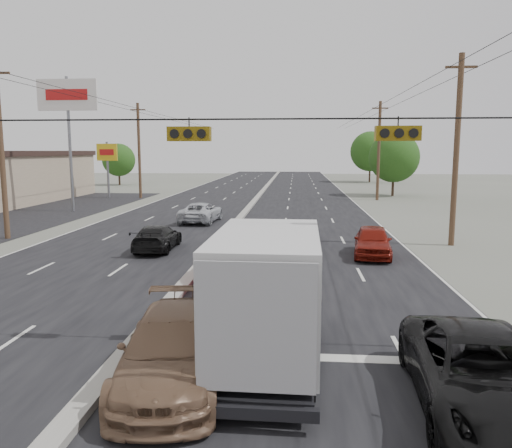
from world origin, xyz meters
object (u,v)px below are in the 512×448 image
Objects in this scene: utility_pole_right_c at (379,150)px; red_sedan at (222,269)px; queue_car_a at (237,244)px; oncoming_near at (157,238)px; utility_pole_left_c at (139,150)px; queue_car_e at (373,241)px; utility_pole_left_b at (1,150)px; queue_car_c at (284,234)px; pole_sign_billboard at (68,103)px; tan_sedan at (172,349)px; queue_car_b at (293,254)px; oncoming_far at (201,213)px; black_suv at (484,376)px; tree_left_far at (119,160)px; tree_right_far at (370,151)px; box_truck at (269,294)px; tree_right_mid at (394,157)px; pole_sign_far at (107,157)px; utility_pole_right_b at (457,150)px.

red_sedan is (-11.10, -34.19, -4.44)m from utility_pole_right_c.
queue_car_a is 4.68m from oncoming_near.
utility_pole_left_c reaches higher than oncoming_near.
utility_pole_left_b is at bearing 178.17° from queue_car_e.
utility_pole_right_c reaches higher than queue_car_c.
pole_sign_billboard reaches higher than tan_sedan.
tan_sedan reaches higher than queue_car_b.
utility_pole_right_c reaches higher than oncoming_far.
black_suv is 17.09m from queue_car_c.
tree_left_far reaches higher than queue_car_b.
queue_car_a is 0.83× the size of oncoming_far.
pole_sign_billboard is 24.39m from queue_car_c.
utility_pole_right_c is 43.67m from tan_sedan.
tree_right_far reaches higher than queue_car_a.
tree_right_far is at bearing 71.93° from tan_sedan.
box_truck is at bearing -68.53° from utility_pole_left_c.
pole_sign_billboard is 1.54× the size of tree_right_mid.
tree_right_far reaches higher than red_sedan.
tan_sedan is at bearing -71.61° from utility_pole_left_c.
pole_sign_billboard is at bearing 126.70° from queue_car_b.
queue_car_e is at bearing 31.83° from queue_car_b.
pole_sign_billboard is at bearing -82.87° from pole_sign_far.
utility_pole_right_b is 2.40× the size of queue_car_a.
tree_right_mid is 1.60× the size of oncoming_near.
tree_left_far is 65.86m from box_truck.
black_suv is (-4.75, -17.84, -4.34)m from utility_pole_right_b.
queue_car_a reaches higher than oncoming_far.
queue_car_b is 0.81× the size of queue_car_c.
black_suv reaches higher than queue_car_c.
tree_right_mid is 48.52m from black_suv.
pole_sign_far reaches higher than oncoming_far.
queue_car_e is (3.81, 3.08, 0.06)m from queue_car_b.
tree_right_mid is 1.76× the size of queue_car_b.
oncoming_far is (9.90, 7.54, -4.41)m from utility_pole_left_b.
utility_pole_right_b is 2.34× the size of queue_car_e.
pole_sign_far is 0.74× the size of tree_right_far.
utility_pole_right_c is at bearing 0.00° from pole_sign_far.
utility_pole_left_b reaches higher than tree_left_far.
pole_sign_billboard is at bearing -20.86° from oncoming_far.
utility_pole_right_b is at bearing -171.66° from oncoming_near.
oncoming_near is (-6.41, -1.33, -0.05)m from queue_car_c.
red_sedan is at bearing 121.99° from oncoming_near.
queue_car_a is at bearing 83.66° from tan_sedan.
tree_right_mid reaches higher than red_sedan.
tree_left_far reaches higher than box_truck.
pole_sign_far is 1.44× the size of queue_car_a.
queue_car_e reaches higher than queue_car_b.
utility_pole_left_b is 40.70m from tree_right_mid.
red_sedan is 10.73m from black_suv.
pole_sign_far is 1.48× the size of queue_car_b.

